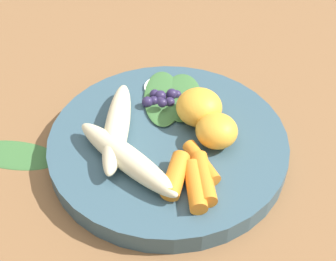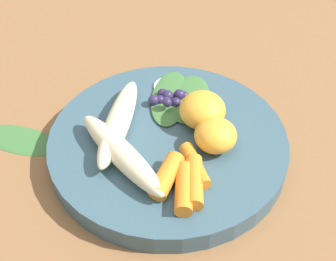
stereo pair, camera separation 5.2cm
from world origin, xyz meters
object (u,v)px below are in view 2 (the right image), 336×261
at_px(kale_leaf_stray, 20,139).
at_px(bowl, 168,145).
at_px(banana_peeled_left, 121,154).
at_px(banana_peeled_right, 119,122).
at_px(orange_segment_near, 202,110).

bearing_deg(kale_leaf_stray, bowl, -167.73).
height_order(banana_peeled_left, banana_peeled_right, same).
relative_size(orange_segment_near, kale_leaf_stray, 0.49).
bearing_deg(orange_segment_near, kale_leaf_stray, -162.15).
bearing_deg(banana_peeled_right, banana_peeled_left, 17.99).
xyz_separation_m(bowl, orange_segment_near, (0.03, 0.03, 0.03)).
bearing_deg(banana_peeled_left, bowl, 90.36).
distance_m(banana_peeled_right, kale_leaf_stray, 0.13).
distance_m(banana_peeled_left, orange_segment_near, 0.11).
xyz_separation_m(bowl, banana_peeled_left, (-0.04, -0.05, 0.03)).
bearing_deg(bowl, banana_peeled_right, -173.87).
xyz_separation_m(banana_peeled_left, kale_leaf_stray, (-0.14, 0.02, -0.04)).
xyz_separation_m(banana_peeled_left, banana_peeled_right, (-0.02, 0.05, 0.00)).
xyz_separation_m(banana_peeled_right, orange_segment_near, (0.09, 0.04, 0.01)).
bearing_deg(kale_leaf_stray, banana_peeled_left, 174.06).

